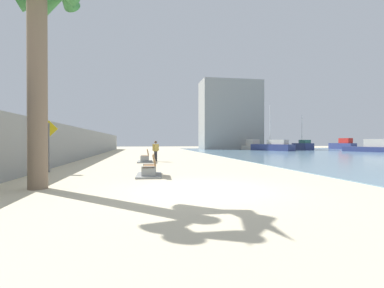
{
  "coord_description": "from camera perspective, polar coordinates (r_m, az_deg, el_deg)",
  "views": [
    {
      "loc": [
        -1.94,
        -8.92,
        1.55
      ],
      "look_at": [
        1.5,
        10.54,
        1.37
      ],
      "focal_mm": 26.3,
      "sensor_mm": 36.0,
      "label": 1
    }
  ],
  "objects": [
    {
      "name": "ground_plane",
      "position": [
        27.03,
        -5.91,
        -2.78
      ],
      "size": [
        120.0,
        120.0,
        0.0
      ],
      "primitive_type": "plane",
      "color": "beige"
    },
    {
      "name": "seawall",
      "position": [
        27.49,
        -21.7,
        0.06
      ],
      "size": [
        0.8,
        64.0,
        2.71
      ],
      "primitive_type": "cube",
      "color": "gray",
      "rests_on": "ground"
    },
    {
      "name": "water_bay",
      "position": [
        37.42,
        33.9,
        -1.92
      ],
      "size": [
        36.0,
        68.0,
        0.04
      ],
      "primitive_type": "cube",
      "color": "#6B8EA3",
      "rests_on": "ground"
    },
    {
      "name": "palm_tree",
      "position": [
        11.12,
        -28.93,
        20.34
      ],
      "size": [
        2.81,
        2.89,
        7.53
      ],
      "color": "#7A6651",
      "rests_on": "ground"
    },
    {
      "name": "bench_near",
      "position": [
        12.78,
        -8.55,
        -5.41
      ],
      "size": [
        1.21,
        2.16,
        0.98
      ],
      "color": "gray",
      "rests_on": "ground"
    },
    {
      "name": "bench_far",
      "position": [
        21.37,
        -9.47,
        -3.03
      ],
      "size": [
        1.16,
        2.13,
        0.98
      ],
      "color": "gray",
      "rests_on": "ground"
    },
    {
      "name": "person_walking",
      "position": [
        21.93,
        -7.38,
        -1.12
      ],
      "size": [
        0.5,
        0.28,
        1.61
      ],
      "color": "#333338",
      "rests_on": "ground"
    },
    {
      "name": "boat_mid_bay",
      "position": [
        54.78,
        21.55,
        -0.33
      ],
      "size": [
        1.94,
        4.95,
        6.27
      ],
      "color": "navy",
      "rests_on": "water_bay"
    },
    {
      "name": "boat_far_right",
      "position": [
        48.49,
        16.08,
        -0.46
      ],
      "size": [
        4.98,
        7.76,
        7.67
      ],
      "color": "navy",
      "rests_on": "water_bay"
    },
    {
      "name": "boat_outer",
      "position": [
        48.59,
        32.73,
        -0.56
      ],
      "size": [
        4.27,
        7.51,
        1.87
      ],
      "color": "navy",
      "rests_on": "water_bay"
    },
    {
      "name": "boat_nearest",
      "position": [
        53.48,
        11.86,
        -0.38
      ],
      "size": [
        2.26,
        6.95,
        1.91
      ],
      "color": "beige",
      "rests_on": "water_bay"
    },
    {
      "name": "boat_far_left",
      "position": [
        62.98,
        28.26,
        -0.18
      ],
      "size": [
        2.01,
        5.81,
        2.16
      ],
      "color": "navy",
      "rests_on": "water_bay"
    },
    {
      "name": "pedestrian_sign",
      "position": [
        15.84,
        -27.01,
        0.73
      ],
      "size": [
        0.85,
        0.08,
        2.61
      ],
      "color": "slate",
      "rests_on": "ground"
    },
    {
      "name": "harbor_building",
      "position": [
        57.92,
        7.76,
        5.78
      ],
      "size": [
        12.0,
        6.0,
        13.75
      ],
      "primitive_type": "cube",
      "color": "gray",
      "rests_on": "ground"
    }
  ]
}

